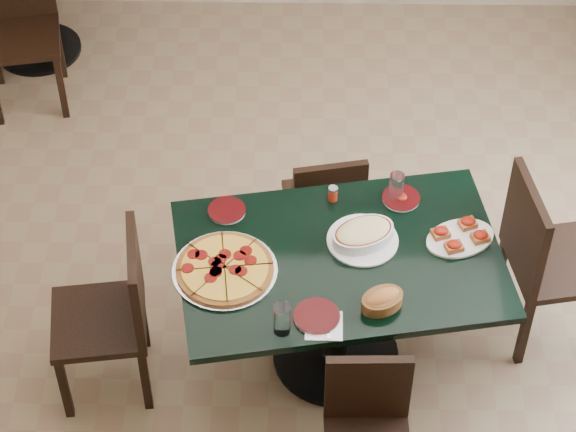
{
  "coord_description": "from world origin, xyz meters",
  "views": [
    {
      "loc": [
        0.15,
        -3.73,
        4.58
      ],
      "look_at": [
        0.08,
        0.0,
        0.71
      ],
      "focal_mm": 70.0,
      "sensor_mm": 36.0,
      "label": 1
    }
  ],
  "objects_px": {
    "back_chair_near": "(18,18)",
    "pepperoni_pizza": "(225,269)",
    "bruschetta_platter": "(460,236)",
    "main_table": "(339,283)",
    "chair_left": "(116,309)",
    "chair_right": "(543,253)",
    "chair_far": "(326,204)",
    "bread_basket": "(382,300)",
    "chair_near": "(367,427)",
    "lasagna_casserole": "(363,234)"
  },
  "relations": [
    {
      "from": "chair_right",
      "to": "chair_left",
      "type": "relative_size",
      "value": 1.06
    },
    {
      "from": "main_table",
      "to": "bruschetta_platter",
      "type": "bearing_deg",
      "value": 2.12
    },
    {
      "from": "chair_right",
      "to": "bread_basket",
      "type": "height_order",
      "value": "chair_right"
    },
    {
      "from": "chair_right",
      "to": "pepperoni_pizza",
      "type": "distance_m",
      "value": 1.56
    },
    {
      "from": "chair_far",
      "to": "main_table",
      "type": "bearing_deg",
      "value": 83.96
    },
    {
      "from": "back_chair_near",
      "to": "bruschetta_platter",
      "type": "xyz_separation_m",
      "value": [
        2.46,
        -1.95,
        0.22
      ]
    },
    {
      "from": "main_table",
      "to": "bread_basket",
      "type": "distance_m",
      "value": 0.4
    },
    {
      "from": "chair_left",
      "to": "lasagna_casserole",
      "type": "xyz_separation_m",
      "value": [
        1.14,
        0.24,
        0.27
      ]
    },
    {
      "from": "pepperoni_pizza",
      "to": "bruschetta_platter",
      "type": "xyz_separation_m",
      "value": [
        1.08,
        0.22,
        0.01
      ]
    },
    {
      "from": "back_chair_near",
      "to": "pepperoni_pizza",
      "type": "height_order",
      "value": "back_chair_near"
    },
    {
      "from": "chair_left",
      "to": "back_chair_near",
      "type": "height_order",
      "value": "back_chair_near"
    },
    {
      "from": "chair_near",
      "to": "bruschetta_platter",
      "type": "distance_m",
      "value": 1.0
    },
    {
      "from": "chair_near",
      "to": "lasagna_casserole",
      "type": "height_order",
      "value": "lasagna_casserole"
    },
    {
      "from": "back_chair_near",
      "to": "bruschetta_platter",
      "type": "relative_size",
      "value": 2.47
    },
    {
      "from": "chair_right",
      "to": "bruschetta_platter",
      "type": "relative_size",
      "value": 2.51
    },
    {
      "from": "main_table",
      "to": "chair_left",
      "type": "height_order",
      "value": "chair_left"
    },
    {
      "from": "chair_left",
      "to": "lasagna_casserole",
      "type": "relative_size",
      "value": 2.65
    },
    {
      "from": "chair_left",
      "to": "bruschetta_platter",
      "type": "bearing_deg",
      "value": 91.27
    },
    {
      "from": "lasagna_casserole",
      "to": "bread_basket",
      "type": "relative_size",
      "value": 1.5
    },
    {
      "from": "chair_near",
      "to": "bread_basket",
      "type": "bearing_deg",
      "value": 80.32
    },
    {
      "from": "back_chair_near",
      "to": "bruschetta_platter",
      "type": "distance_m",
      "value": 3.15
    },
    {
      "from": "chair_right",
      "to": "back_chair_near",
      "type": "distance_m",
      "value": 3.44
    },
    {
      "from": "back_chair_near",
      "to": "pepperoni_pizza",
      "type": "xyz_separation_m",
      "value": [
        1.38,
        -2.17,
        0.21
      ]
    },
    {
      "from": "chair_far",
      "to": "pepperoni_pizza",
      "type": "bearing_deg",
      "value": 46.6
    },
    {
      "from": "chair_far",
      "to": "chair_right",
      "type": "distance_m",
      "value": 1.14
    },
    {
      "from": "back_chair_near",
      "to": "pepperoni_pizza",
      "type": "bearing_deg",
      "value": -68.39
    },
    {
      "from": "chair_near",
      "to": "bruschetta_platter",
      "type": "bearing_deg",
      "value": 60.48
    },
    {
      "from": "back_chair_near",
      "to": "bread_basket",
      "type": "distance_m",
      "value": 3.15
    },
    {
      "from": "bruschetta_platter",
      "to": "bread_basket",
      "type": "bearing_deg",
      "value": -157.25
    },
    {
      "from": "main_table",
      "to": "pepperoni_pizza",
      "type": "height_order",
      "value": "pepperoni_pizza"
    },
    {
      "from": "chair_far",
      "to": "back_chair_near",
      "type": "relative_size",
      "value": 0.82
    },
    {
      "from": "pepperoni_pizza",
      "to": "bread_basket",
      "type": "height_order",
      "value": "bread_basket"
    },
    {
      "from": "bruschetta_platter",
      "to": "pepperoni_pizza",
      "type": "bearing_deg",
      "value": 167.29
    },
    {
      "from": "chair_near",
      "to": "bruschetta_platter",
      "type": "relative_size",
      "value": 2.0
    },
    {
      "from": "chair_far",
      "to": "chair_right",
      "type": "relative_size",
      "value": 0.8
    },
    {
      "from": "lasagna_casserole",
      "to": "pepperoni_pizza",
      "type": "bearing_deg",
      "value": 171.78
    },
    {
      "from": "lasagna_casserole",
      "to": "chair_left",
      "type": "bearing_deg",
      "value": 166.37
    },
    {
      "from": "chair_right",
      "to": "chair_left",
      "type": "bearing_deg",
      "value": 89.38
    },
    {
      "from": "chair_near",
      "to": "lasagna_casserole",
      "type": "xyz_separation_m",
      "value": [
        -0.01,
        0.81,
        0.36
      ]
    },
    {
      "from": "chair_left",
      "to": "pepperoni_pizza",
      "type": "bearing_deg",
      "value": 87.04
    },
    {
      "from": "chair_far",
      "to": "back_chair_near",
      "type": "xyz_separation_m",
      "value": [
        -1.84,
        1.43,
        0.11
      ]
    },
    {
      "from": "main_table",
      "to": "bread_basket",
      "type": "xyz_separation_m",
      "value": [
        0.18,
        -0.28,
        0.22
      ]
    },
    {
      "from": "main_table",
      "to": "bruschetta_platter",
      "type": "distance_m",
      "value": 0.61
    },
    {
      "from": "main_table",
      "to": "chair_near",
      "type": "relative_size",
      "value": 2.03
    },
    {
      "from": "chair_left",
      "to": "chair_near",
      "type": "bearing_deg",
      "value": 55.83
    },
    {
      "from": "chair_right",
      "to": "bread_basket",
      "type": "distance_m",
      "value": 0.97
    },
    {
      "from": "chair_right",
      "to": "bread_basket",
      "type": "xyz_separation_m",
      "value": [
        -0.81,
        -0.49,
        0.22
      ]
    },
    {
      "from": "chair_right",
      "to": "pepperoni_pizza",
      "type": "xyz_separation_m",
      "value": [
        -1.51,
        -0.31,
        0.2
      ]
    },
    {
      "from": "chair_far",
      "to": "bread_basket",
      "type": "xyz_separation_m",
      "value": [
        0.23,
        -0.93,
        0.35
      ]
    },
    {
      "from": "chair_right",
      "to": "bruschetta_platter",
      "type": "bearing_deg",
      "value": 91.22
    }
  ]
}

